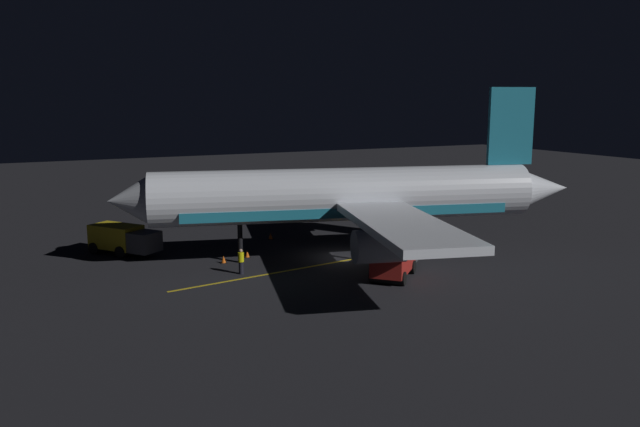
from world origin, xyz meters
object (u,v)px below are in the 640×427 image
(traffic_cone_under_wing, at_px, (270,236))
(baggage_truck, at_px, (123,239))
(traffic_cone_near_right, at_px, (224,260))
(airliner, at_px, (352,197))
(ground_crew_worker, at_px, (241,261))
(catering_truck, at_px, (395,257))
(traffic_cone_near_left, at_px, (247,254))

(traffic_cone_under_wing, bearing_deg, baggage_truck, 89.74)
(baggage_truck, bearing_deg, traffic_cone_near_right, -134.66)
(airliner, xyz_separation_m, traffic_cone_under_wing, (8.45, 3.14, -4.34))
(baggage_truck, distance_m, traffic_cone_near_right, 8.53)
(ground_crew_worker, bearing_deg, catering_truck, -118.39)
(airliner, xyz_separation_m, traffic_cone_near_left, (3.35, 7.07, -4.34))
(catering_truck, xyz_separation_m, traffic_cone_under_wing, (14.19, 3.28, -1.00))
(baggage_truck, relative_size, catering_truck, 0.99)
(airliner, xyz_separation_m, ground_crew_worker, (-0.80, 9.01, -3.70))
(traffic_cone_near_left, bearing_deg, ground_crew_worker, 155.01)
(airliner, distance_m, baggage_truck, 17.76)
(catering_truck, distance_m, traffic_cone_under_wing, 14.60)
(baggage_truck, distance_m, ground_crew_worker, 11.18)
(airliner, bearing_deg, ground_crew_worker, 95.07)
(catering_truck, bearing_deg, traffic_cone_near_left, 38.41)
(airliner, xyz_separation_m, traffic_cone_near_right, (2.54, 9.18, -4.34))
(ground_crew_worker, xyz_separation_m, traffic_cone_near_right, (3.34, 0.17, -0.64))
(ground_crew_worker, bearing_deg, traffic_cone_near_right, 2.86)
(airliner, bearing_deg, baggage_truck, 60.79)
(airliner, height_order, ground_crew_worker, airliner)
(catering_truck, relative_size, traffic_cone_near_right, 10.63)
(baggage_truck, relative_size, traffic_cone_near_right, 10.53)
(traffic_cone_near_left, xyz_separation_m, traffic_cone_under_wing, (5.10, -3.93, 0.00))
(baggage_truck, height_order, traffic_cone_under_wing, baggage_truck)
(traffic_cone_under_wing, bearing_deg, catering_truck, -166.99)
(ground_crew_worker, relative_size, traffic_cone_near_left, 3.16)
(traffic_cone_near_left, distance_m, traffic_cone_near_right, 2.25)
(airliner, bearing_deg, traffic_cone_near_right, 74.53)
(ground_crew_worker, distance_m, traffic_cone_under_wing, 10.97)
(baggage_truck, xyz_separation_m, traffic_cone_under_wing, (-0.05, -12.07, -0.91))
(airliner, distance_m, traffic_cone_near_left, 8.95)
(airliner, relative_size, traffic_cone_near_right, 62.91)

